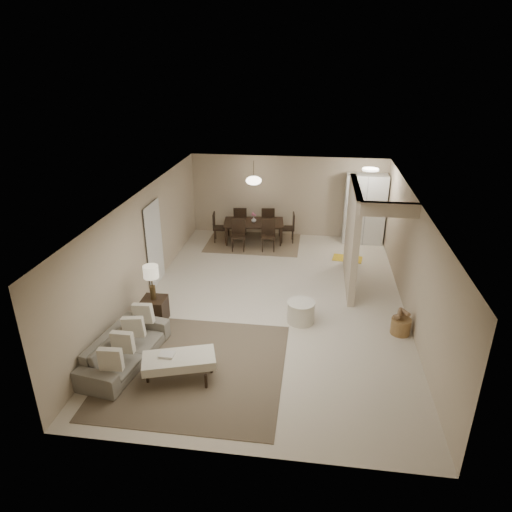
# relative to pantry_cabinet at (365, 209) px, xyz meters

# --- Properties ---
(floor) EXTENTS (9.00, 9.00, 0.00)m
(floor) POSITION_rel_pantry_cabinet_xyz_m (-2.35, -4.15, -1.05)
(floor) COLOR beige
(floor) RESTS_ON ground
(ceiling) EXTENTS (9.00, 9.00, 0.00)m
(ceiling) POSITION_rel_pantry_cabinet_xyz_m (-2.35, -4.15, 1.45)
(ceiling) COLOR white
(ceiling) RESTS_ON back_wall
(back_wall) EXTENTS (6.00, 0.00, 6.00)m
(back_wall) POSITION_rel_pantry_cabinet_xyz_m (-2.35, 0.35, 0.20)
(back_wall) COLOR #C5B195
(back_wall) RESTS_ON floor
(left_wall) EXTENTS (0.00, 9.00, 9.00)m
(left_wall) POSITION_rel_pantry_cabinet_xyz_m (-5.35, -4.15, 0.20)
(left_wall) COLOR #C5B195
(left_wall) RESTS_ON floor
(right_wall) EXTENTS (0.00, 9.00, 9.00)m
(right_wall) POSITION_rel_pantry_cabinet_xyz_m (0.65, -4.15, 0.20)
(right_wall) COLOR #C5B195
(right_wall) RESTS_ON floor
(partition) EXTENTS (0.15, 2.50, 2.50)m
(partition) POSITION_rel_pantry_cabinet_xyz_m (-0.55, -2.90, 0.20)
(partition) COLOR #C5B195
(partition) RESTS_ON floor
(doorway) EXTENTS (0.04, 0.90, 2.04)m
(doorway) POSITION_rel_pantry_cabinet_xyz_m (-5.32, -3.55, -0.03)
(doorway) COLOR black
(doorway) RESTS_ON floor
(pantry_cabinet) EXTENTS (1.20, 0.55, 2.10)m
(pantry_cabinet) POSITION_rel_pantry_cabinet_xyz_m (0.00, 0.00, 0.00)
(pantry_cabinet) COLOR silver
(pantry_cabinet) RESTS_ON floor
(flush_light) EXTENTS (0.44, 0.44, 0.05)m
(flush_light) POSITION_rel_pantry_cabinet_xyz_m (-0.05, -0.95, 1.41)
(flush_light) COLOR white
(flush_light) RESTS_ON ceiling
(living_rug) EXTENTS (3.20, 3.20, 0.01)m
(living_rug) POSITION_rel_pantry_cabinet_xyz_m (-3.48, -6.80, -1.04)
(living_rug) COLOR brown
(living_rug) RESTS_ON floor
(sofa) EXTENTS (2.15, 1.12, 0.60)m
(sofa) POSITION_rel_pantry_cabinet_xyz_m (-4.80, -6.80, -0.75)
(sofa) COLOR slate
(sofa) RESTS_ON floor
(ottoman_bench) EXTENTS (1.37, 0.93, 0.45)m
(ottoman_bench) POSITION_rel_pantry_cabinet_xyz_m (-3.68, -7.10, -0.69)
(ottoman_bench) COLOR beige
(ottoman_bench) RESTS_ON living_rug
(side_table) EXTENTS (0.50, 0.50, 0.54)m
(side_table) POSITION_rel_pantry_cabinet_xyz_m (-4.75, -5.32, -0.78)
(side_table) COLOR black
(side_table) RESTS_ON floor
(table_lamp) EXTENTS (0.32, 0.32, 0.76)m
(table_lamp) POSITION_rel_pantry_cabinet_xyz_m (-4.75, -5.32, 0.06)
(table_lamp) COLOR #4B3920
(table_lamp) RESTS_ON side_table
(round_pouf) EXTENTS (0.60, 0.60, 0.47)m
(round_pouf) POSITION_rel_pantry_cabinet_xyz_m (-1.65, -4.92, -0.82)
(round_pouf) COLOR beige
(round_pouf) RESTS_ON floor
(wicker_basket) EXTENTS (0.44, 0.44, 0.34)m
(wicker_basket) POSITION_rel_pantry_cabinet_xyz_m (0.40, -5.10, -0.88)
(wicker_basket) COLOR olive
(wicker_basket) RESTS_ON floor
(dining_rug) EXTENTS (2.80, 2.10, 0.01)m
(dining_rug) POSITION_rel_pantry_cabinet_xyz_m (-3.30, -0.45, -1.04)
(dining_rug) COLOR #856F52
(dining_rug) RESTS_ON floor
(dining_table) EXTENTS (1.91, 1.21, 0.63)m
(dining_table) POSITION_rel_pantry_cabinet_xyz_m (-3.30, -0.45, -0.73)
(dining_table) COLOR black
(dining_table) RESTS_ON dining_rug
(dining_chairs) EXTENTS (2.49, 1.91, 0.92)m
(dining_chairs) POSITION_rel_pantry_cabinet_xyz_m (-3.30, -0.45, -0.59)
(dining_chairs) COLOR black
(dining_chairs) RESTS_ON dining_rug
(vase) EXTENTS (0.17, 0.17, 0.16)m
(vase) POSITION_rel_pantry_cabinet_xyz_m (-3.30, -0.45, -0.34)
(vase) COLOR silver
(vase) RESTS_ON dining_table
(yellow_mat) EXTENTS (0.88, 0.61, 0.01)m
(yellow_mat) POSITION_rel_pantry_cabinet_xyz_m (-0.49, -1.39, -1.04)
(yellow_mat) COLOR gold
(yellow_mat) RESTS_ON floor
(pendant_light) EXTENTS (0.46, 0.46, 0.71)m
(pendant_light) POSITION_rel_pantry_cabinet_xyz_m (-3.30, -0.45, 0.87)
(pendant_light) COLOR #4B3920
(pendant_light) RESTS_ON ceiling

